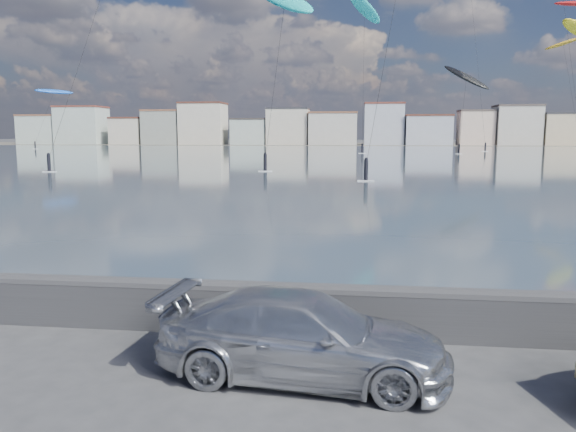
% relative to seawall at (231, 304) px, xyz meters
% --- Properties ---
extents(ground, '(700.00, 700.00, 0.00)m').
position_rel_seawall_xyz_m(ground, '(0.00, -2.70, -0.58)').
color(ground, '#333335').
rests_on(ground, ground).
extents(bay_water, '(500.00, 177.00, 0.00)m').
position_rel_seawall_xyz_m(bay_water, '(0.00, 88.80, -0.58)').
color(bay_water, '#3A465A').
rests_on(bay_water, ground).
extents(far_shore_strip, '(500.00, 60.00, 0.00)m').
position_rel_seawall_xyz_m(far_shore_strip, '(0.00, 197.30, -0.57)').
color(far_shore_strip, '#4C473D').
rests_on(far_shore_strip, ground).
extents(seawall, '(400.00, 0.36, 1.08)m').
position_rel_seawall_xyz_m(seawall, '(0.00, 0.00, 0.00)').
color(seawall, '#28282B').
rests_on(seawall, ground).
extents(far_buildings, '(240.79, 13.26, 14.60)m').
position_rel_seawall_xyz_m(far_buildings, '(1.31, 183.30, 5.44)').
color(far_buildings, '#B7C6BC').
rests_on(far_buildings, ground).
extents(car_silver, '(4.96, 2.41, 1.39)m').
position_rel_seawall_xyz_m(car_silver, '(1.65, -1.88, 0.11)').
color(car_silver, '#BABCC2').
rests_on(car_silver, ground).
extents(kitesurfer_1, '(10.08, 10.31, 18.34)m').
position_rel_seawall_xyz_m(kitesurfer_1, '(23.85, 108.27, 14.34)').
color(kitesurfer_1, black).
rests_on(kitesurfer_1, ground).
extents(kitesurfer_5, '(8.81, 12.71, 22.02)m').
position_rel_seawall_xyz_m(kitesurfer_5, '(-6.13, 55.72, 18.24)').
color(kitesurfer_5, '#19BFBF').
rests_on(kitesurfer_5, ground).
extents(kitesurfer_8, '(8.13, 8.35, 25.43)m').
position_rel_seawall_xyz_m(kitesurfer_8, '(47.54, 124.96, 22.73)').
color(kitesurfer_8, '#BF8C19').
rests_on(kitesurfer_8, ground).
extents(kitesurfer_11, '(8.81, 15.96, 33.18)m').
position_rel_seawall_xyz_m(kitesurfer_11, '(3.33, 112.51, 29.03)').
color(kitesurfer_11, '#19BFBF').
rests_on(kitesurfer_11, ground).
extents(kitesurfer_12, '(9.21, 15.88, 16.03)m').
position_rel_seawall_xyz_m(kitesurfer_12, '(-79.00, 134.43, 14.36)').
color(kitesurfer_12, blue).
rests_on(kitesurfer_12, ground).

